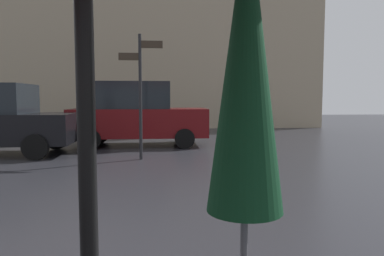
# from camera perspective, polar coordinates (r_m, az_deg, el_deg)

# --- Properties ---
(folded_patio_umbrella_near) EXTENTS (0.39, 0.39, 2.42)m
(folded_patio_umbrella_near) POSITION_cam_1_polar(r_m,az_deg,el_deg) (1.69, 8.61, 8.23)
(folded_patio_umbrella_near) COLOR black
(folded_patio_umbrella_near) RESTS_ON ground
(parked_car_right) EXTENTS (4.32, 1.96, 2.06)m
(parked_car_right) POSITION_cam_1_polar(r_m,az_deg,el_deg) (11.76, -8.67, 2.18)
(parked_car_right) COLOR #590C0F
(parked_car_right) RESTS_ON ground
(street_signpost) EXTENTS (1.08, 0.08, 3.10)m
(street_signpost) POSITION_cam_1_polar(r_m,az_deg,el_deg) (9.02, -8.19, 6.89)
(street_signpost) COLOR black
(street_signpost) RESTS_ON ground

